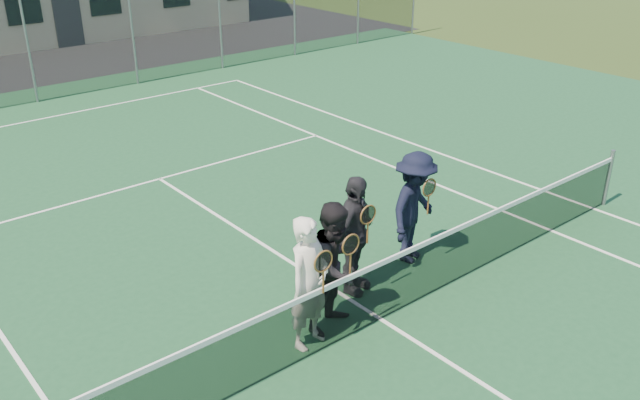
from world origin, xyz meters
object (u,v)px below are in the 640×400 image
object	(u,v)px
player_d	(414,208)
tennis_net	(383,287)
player_a	(309,283)
player_b	(336,266)
player_c	(354,235)

from	to	relation	value
player_d	tennis_net	bearing A→B (deg)	-149.85
player_a	player_b	world-z (taller)	same
player_a	player_d	xyz separation A→B (m)	(2.62, 0.67, -0.00)
player_c	tennis_net	bearing A→B (deg)	-105.01
tennis_net	player_b	xyz separation A→B (m)	(-0.53, 0.34, 0.38)
player_c	player_d	world-z (taller)	same
player_c	player_d	distance (m)	1.34
player_a	player_d	bearing A→B (deg)	14.25
tennis_net	player_a	world-z (taller)	player_a
tennis_net	player_a	distance (m)	1.16
player_c	player_b	bearing A→B (deg)	-147.61
player_b	player_d	world-z (taller)	same
player_a	player_b	bearing A→B (deg)	10.81
player_c	player_d	bearing A→B (deg)	3.69
player_a	player_b	size ratio (longest dim) A/B	1.00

